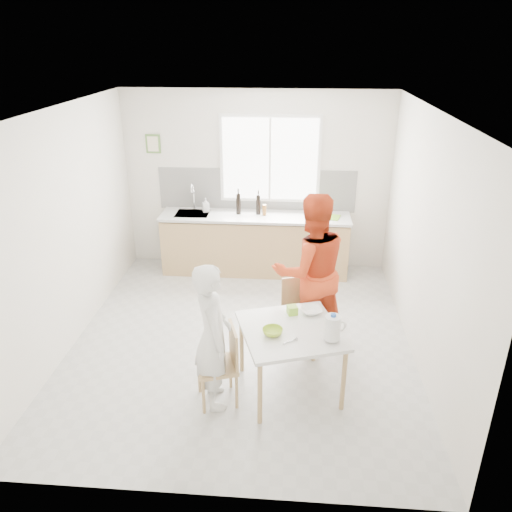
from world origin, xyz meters
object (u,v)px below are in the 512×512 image
Objects in this scene: bowl_green at (273,332)px; wine_bottle_a at (238,204)px; chair_far at (299,309)px; dining_table at (291,336)px; person_red at (311,271)px; bowl_white at (311,311)px; chair_left at (223,362)px; milk_jug at (333,327)px; wine_bottle_b at (258,205)px; person_white at (213,337)px.

wine_bottle_a reaches higher than bowl_green.
chair_far is at bearing 75.31° from bowl_green.
person_red is (0.20, 0.93, 0.27)m from dining_table.
bowl_white is at bearing 48.81° from bowl_green.
chair_left is 1.13m from milk_jug.
chair_far is 2.17m from wine_bottle_b.
milk_jug is (1.14, 0.07, 0.11)m from person_white.
wine_bottle_b is at bearing 106.43° from bowl_white.
bowl_white is (0.86, 0.54, 0.30)m from chair_left.
person_white is at bearing -167.09° from bowl_green.
bowl_green is 0.74× the size of milk_jug.
milk_jug is at bearing -69.57° from bowl_white.
dining_table is at bearing -90.00° from person_white.
person_white is 3.13m from wine_bottle_b.
bowl_white is (0.12, -0.55, 0.30)m from chair_far.
person_red is 1.12m from bowl_green.
wine_bottle_a is (-0.10, 3.09, 0.32)m from person_white.
dining_table is 0.64× the size of person_red.
person_white reaches higher than bowl_white.
dining_table is 3.71× the size of wine_bottle_a.
bowl_white is at bearing 72.59° from person_red.
person_white is 1.11m from bowl_white.
chair_far is at bearing 88.63° from milk_jug.
bowl_green is at bearing -77.43° from wine_bottle_a.
person_red is 2.19m from wine_bottle_a.
wine_bottle_b is at bearing 89.25° from milk_jug.
chair_left is 0.58m from bowl_green.
person_red reaches higher than chair_far.
person_white is at bearing -162.15° from dining_table.
bowl_white is (0.00, -0.60, -0.17)m from person_red.
wine_bottle_b is (0.20, 3.10, 0.31)m from person_white.
chair_far is 0.64m from bowl_white.
wine_bottle_a is at bearing -16.08° from person_white.
chair_left is at bearing -90.00° from person_white.
chair_far is at bearing 128.04° from chair_left.
person_red reaches higher than wine_bottle_b.
bowl_white is (0.95, 0.57, -0.00)m from person_white.
person_red is at bearing 81.98° from milk_jug.
chair_far is at bearing -65.01° from wine_bottle_a.
wine_bottle_a reaches higher than dining_table.
chair_far is at bearing 84.53° from dining_table.
bowl_white is at bearing -76.94° from person_white.
chair_far is 3.04× the size of milk_jug.
chair_left is 2.57× the size of wine_bottle_a.
milk_jug reaches higher than bowl_green.
wine_bottle_b is at bearing -21.56° from person_white.
bowl_white is (0.21, 0.33, 0.10)m from dining_table.
person_white reaches higher than bowl_green.
person_white is at bearing -149.09° from bowl_white.
dining_table is 2.95m from wine_bottle_b.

